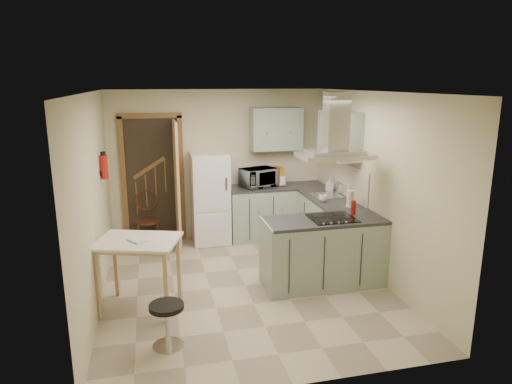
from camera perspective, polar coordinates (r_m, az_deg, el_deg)
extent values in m
plane|color=#B5A88D|center=(6.15, -1.42, -11.58)|extent=(4.20, 4.20, 0.00)
plane|color=silver|center=(5.57, -1.57, 12.38)|extent=(4.20, 4.20, 0.00)
plane|color=beige|center=(7.76, -4.67, 3.43)|extent=(3.60, 0.00, 3.60)
plane|color=beige|center=(5.66, -19.63, -1.20)|extent=(0.00, 4.20, 4.20)
plane|color=beige|center=(6.34, 14.65, 0.70)|extent=(0.00, 4.20, 4.20)
cube|color=brown|center=(7.68, -12.75, 1.51)|extent=(1.10, 0.12, 2.10)
cube|color=white|center=(7.55, -5.75, -0.78)|extent=(0.60, 0.60, 1.50)
cube|color=#9EB2A0|center=(7.78, 0.60, -2.56)|extent=(1.08, 0.60, 0.90)
cube|color=#9EB2A0|center=(7.41, 8.19, -3.54)|extent=(0.60, 1.95, 0.90)
cube|color=beige|center=(7.96, 2.21, 3.00)|extent=(1.68, 0.02, 0.50)
cube|color=#9EB2A0|center=(7.70, 2.51, 7.90)|extent=(0.85, 0.35, 0.70)
cube|color=#9EB2A0|center=(6.92, 10.39, 7.03)|extent=(0.35, 0.90, 0.70)
cube|color=#9EB2A0|center=(6.09, 8.47, -7.39)|extent=(1.55, 0.65, 0.90)
cube|color=black|center=(5.98, 9.51, -3.21)|extent=(0.58, 0.50, 0.01)
cube|color=silver|center=(5.80, 9.83, 4.50)|extent=(0.90, 0.55, 0.10)
cube|color=silver|center=(7.13, 8.82, -0.44)|extent=(0.45, 0.40, 0.01)
cylinder|color=#B2140F|center=(6.48, -18.47, 2.97)|extent=(0.10, 0.10, 0.32)
cube|color=tan|center=(5.58, -14.36, -9.96)|extent=(1.08, 0.93, 0.86)
cube|color=#4C2019|center=(7.60, -13.41, -3.58)|extent=(0.39, 0.39, 0.83)
cylinder|color=black|center=(4.87, -11.02, -16.02)|extent=(0.41, 0.41, 0.47)
imported|color=black|center=(7.64, 0.30, 1.83)|extent=(0.66, 0.55, 0.31)
cylinder|color=white|center=(7.72, 3.30, 1.47)|extent=(0.13, 0.13, 0.19)
cube|color=#C66D17|center=(7.77, 2.82, 2.03)|extent=(0.14, 0.23, 0.32)
imported|color=#AAA9B5|center=(7.42, 9.17, 0.92)|extent=(0.10, 0.10, 0.22)
cylinder|color=silver|center=(6.54, 11.69, -0.78)|extent=(0.12, 0.12, 0.25)
imported|color=silver|center=(6.77, 8.40, -0.78)|extent=(0.14, 0.14, 0.10)
cylinder|color=#B4150F|center=(6.19, 12.08, -1.91)|extent=(0.08, 0.08, 0.19)
imported|color=maroon|center=(5.34, -15.30, -5.62)|extent=(0.25, 0.27, 0.10)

